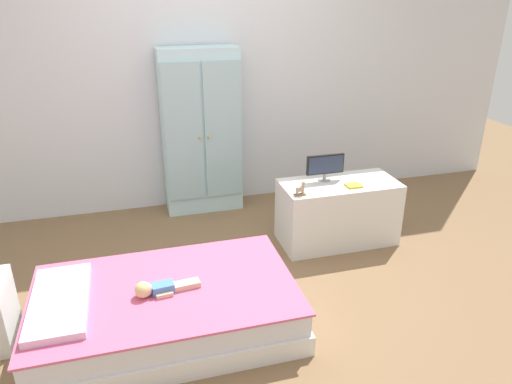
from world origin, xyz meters
The scene contains 10 objects.
ground_plane centered at (0.00, 0.00, -0.01)m, with size 10.00×10.00×0.02m, color brown.
back_wall centered at (0.00, 1.57, 1.35)m, with size 6.40×0.05×2.70m, color silver.
bed centered at (-0.60, -0.32, 0.15)m, with size 1.60×0.97×0.30m.
pillow centered at (-1.19, -0.32, 0.32)m, with size 0.32×0.70×0.05m, color silver.
doll centered at (-0.65, -0.36, 0.33)m, with size 0.39×0.14×0.10m.
wardrobe centered at (-0.07, 1.39, 0.76)m, with size 0.71×0.31×1.51m.
tv_stand centered at (0.89, 0.44, 0.26)m, with size 0.95×0.45×0.53m, color silver.
tv_monitor centered at (0.79, 0.52, 0.66)m, with size 0.32×0.10×0.22m.
rocking_horse_toy centered at (0.50, 0.29, 0.58)m, with size 0.09×0.04×0.11m.
book_yellow centered at (0.97, 0.34, 0.54)m, with size 0.12×0.10×0.02m, color gold.
Camera 1 is at (-0.71, -2.80, 1.98)m, focal length 33.35 mm.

